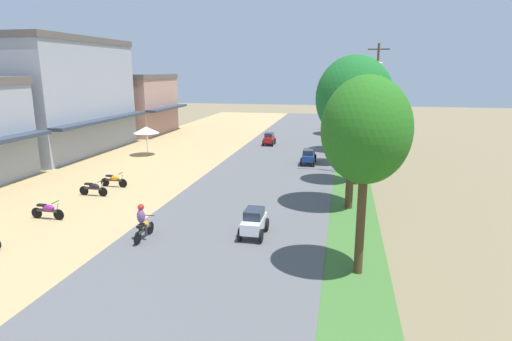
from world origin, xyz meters
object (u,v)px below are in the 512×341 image
(parked_motorbike_fourth, at_px, (48,210))
(median_tree_fifth, at_px, (356,82))
(median_tree_third, at_px, (361,84))
(streetlamp_mid, at_px, (352,93))
(car_sedan_blue, at_px, (309,156))
(vendor_umbrella, at_px, (146,130))
(parked_motorbike_fifth, at_px, (94,188))
(motorbike_ahead_second, at_px, (143,223))
(median_tree_fourth, at_px, (351,87))
(median_tree_nearest, at_px, (366,131))
(median_tree_sixth, at_px, (353,80))
(car_hatchback_red, at_px, (269,138))
(car_hatchback_white, at_px, (254,221))
(parked_motorbike_sixth, at_px, (114,180))
(utility_pole_near, at_px, (376,98))
(streetlamp_near, at_px, (356,110))
(median_tree_second, at_px, (354,99))

(parked_motorbike_fourth, distance_m, median_tree_fifth, 26.93)
(median_tree_third, xyz_separation_m, median_tree_fifth, (-0.05, 11.43, -0.19))
(streetlamp_mid, height_order, car_sedan_blue, streetlamp_mid)
(vendor_umbrella, bearing_deg, streetlamp_mid, 47.48)
(parked_motorbike_fifth, bearing_deg, motorbike_ahead_second, -43.39)
(median_tree_fourth, bearing_deg, median_tree_nearest, -89.04)
(vendor_umbrella, height_order, median_tree_sixth, median_tree_sixth)
(median_tree_sixth, relative_size, car_hatchback_red, 4.12)
(median_tree_nearest, distance_m, car_hatchback_white, 6.91)
(vendor_umbrella, height_order, car_sedan_blue, vendor_umbrella)
(parked_motorbike_sixth, xyz_separation_m, streetlamp_mid, (14.93, 29.08, 4.16))
(parked_motorbike_fourth, relative_size, utility_pole_near, 0.19)
(vendor_umbrella, xyz_separation_m, median_tree_sixth, (17.51, 15.60, 3.93))
(median_tree_nearest, bearing_deg, streetlamp_near, 89.80)
(car_hatchback_white, distance_m, motorbike_ahead_second, 4.85)
(streetlamp_near, bearing_deg, motorbike_ahead_second, -122.62)
(streetlamp_near, bearing_deg, parked_motorbike_sixth, -155.97)
(car_sedan_blue, bearing_deg, utility_pole_near, 47.09)
(parked_motorbike_fifth, bearing_deg, median_tree_second, 3.01)
(median_tree_second, height_order, median_tree_third, median_tree_third)
(vendor_umbrella, distance_m, car_sedan_blue, 14.19)
(median_tree_third, bearing_deg, streetlamp_near, 93.10)
(median_tree_nearest, bearing_deg, motorbike_ahead_second, 172.18)
(car_hatchback_white, bearing_deg, median_tree_fourth, 75.23)
(parked_motorbike_sixth, relative_size, median_tree_fourth, 0.24)
(median_tree_fourth, xyz_separation_m, car_sedan_blue, (-3.03, -0.31, -5.32))
(median_tree_nearest, bearing_deg, median_tree_second, 92.19)
(parked_motorbike_sixth, distance_m, streetlamp_near, 16.85)
(median_tree_third, distance_m, car_sedan_blue, 8.60)
(parked_motorbike_sixth, distance_m, car_hatchback_red, 18.68)
(parked_motorbike_fourth, distance_m, streetlamp_mid, 38.54)
(utility_pole_near, bearing_deg, car_hatchback_white, -106.77)
(median_tree_sixth, relative_size, streetlamp_mid, 1.02)
(median_tree_fifth, xyz_separation_m, streetlamp_near, (-0.09, -8.71, -1.69))
(median_tree_fifth, height_order, streetlamp_mid, median_tree_fifth)
(car_hatchback_white, bearing_deg, parked_motorbike_fourth, 179.64)
(motorbike_ahead_second, bearing_deg, streetlamp_mid, 76.00)
(median_tree_fifth, relative_size, motorbike_ahead_second, 4.77)
(median_tree_third, bearing_deg, median_tree_fourth, 95.21)
(median_tree_sixth, xyz_separation_m, car_sedan_blue, (-3.42, -16.38, -5.50))
(parked_motorbike_fourth, height_order, car_hatchback_white, car_hatchback_white)
(median_tree_nearest, xyz_separation_m, median_tree_fourth, (-0.31, 18.46, 0.77))
(streetlamp_near, xyz_separation_m, car_hatchback_white, (-4.53, -12.88, -3.88))
(parked_motorbike_fifth, bearing_deg, parked_motorbike_fourth, -89.04)
(car_sedan_blue, relative_size, car_hatchback_red, 1.13)
(median_tree_fourth, height_order, car_sedan_blue, median_tree_fourth)
(parked_motorbike_sixth, xyz_separation_m, car_hatchback_white, (10.41, -6.22, 0.19))
(median_tree_nearest, xyz_separation_m, median_tree_sixth, (0.09, 34.52, 0.95))
(median_tree_fourth, bearing_deg, median_tree_third, -84.79)
(car_hatchback_white, relative_size, car_sedan_blue, 0.89)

